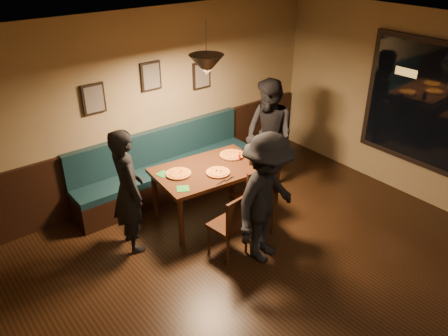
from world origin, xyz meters
The scene contains 25 objects.
floor centered at (0.00, 0.00, 0.00)m, with size 7.00×7.00×0.00m, color black.
ceiling centered at (0.00, 0.00, 2.80)m, with size 7.00×7.00×0.00m, color silver.
wall_back centered at (0.00, 3.50, 1.40)m, with size 6.00×6.00×0.00m, color #8C704F.
wainscot centered at (0.00, 3.47, 0.50)m, with size 5.88×0.06×1.00m, color black.
booth_bench centered at (0.00, 3.20, 0.50)m, with size 3.00×0.60×1.00m, color #0F232D, non-canonical shape.
window_frame centered at (2.96, 0.50, 1.50)m, with size 0.06×2.56×1.86m, color black.
window_glass centered at (2.93, 0.50, 1.50)m, with size 2.40×2.40×0.00m, color black.
picture_left centered at (-0.90, 3.47, 1.70)m, with size 0.32×0.04×0.42m, color black.
picture_center centered at (0.00, 3.47, 1.85)m, with size 0.32×0.04×0.42m, color black.
picture_right centered at (0.90, 3.47, 1.70)m, with size 0.32×0.04×0.42m, color black.
pendant_lamp centered at (0.13, 2.26, 2.25)m, with size 0.44×0.44×0.25m, color black.
dining_table centered at (0.13, 2.26, 0.40)m, with size 1.48×0.95×0.79m, color black.
chair_near_left centered at (-0.18, 1.45, 0.45)m, with size 0.40×0.40×0.90m, color black, non-canonical shape.
chair_near_right centered at (0.41, 1.62, 0.53)m, with size 0.47×0.47×1.05m, color black, non-canonical shape.
diner_left centered at (-1.06, 2.35, 0.84)m, with size 0.61×0.40×1.67m, color black.
diner_right centered at (1.42, 2.42, 0.89)m, with size 0.86×0.67×1.77m, color black.
diner_front centered at (0.15, 1.11, 0.85)m, with size 1.10×0.63×1.71m, color black.
pizza_a centered at (-0.30, 2.37, 0.81)m, with size 0.34×0.34×0.04m, color gold.
pizza_b centered at (0.15, 2.07, 0.81)m, with size 0.33×0.33×0.04m, color orange.
pizza_c centered at (0.63, 2.36, 0.81)m, with size 0.36×0.36×0.04m, color gold.
soda_glass centered at (0.67, 1.99, 0.86)m, with size 0.06×0.06×0.14m, color black.
tabasco_bottle centered at (0.63, 2.19, 0.85)m, with size 0.03×0.03×0.11m, color #A00506.
napkin_a centered at (-0.45, 2.51, 0.80)m, with size 0.16×0.16×0.01m, color #1E7227.
napkin_b centered at (-0.46, 2.02, 0.80)m, with size 0.16×0.16×0.01m, color #207A27.
cutlery_set centered at (0.09, 1.85, 0.80)m, with size 0.02×0.18×0.00m, color silver.
Camera 1 is at (-3.09, -2.18, 3.73)m, focal length 35.93 mm.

